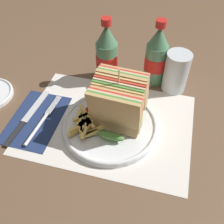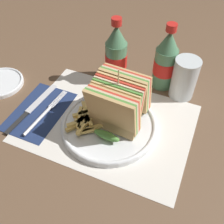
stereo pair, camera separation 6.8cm
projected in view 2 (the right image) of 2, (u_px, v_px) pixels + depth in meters
The scene contains 13 objects.
ground_plane at pixel (108, 123), 0.70m from camera, with size 4.00×4.00×0.00m, color brown.
placemat at pixel (108, 123), 0.70m from camera, with size 0.44×0.32×0.00m.
plate_main at pixel (109, 125), 0.69m from camera, with size 0.25×0.25×0.02m.
club_sandwich at pixel (118, 103), 0.64m from camera, with size 0.13×0.17×0.17m.
fries_pile at pixel (85, 120), 0.67m from camera, with size 0.09×0.11×0.02m.
ketchup_blob at pixel (93, 109), 0.70m from camera, with size 0.04×0.03×0.01m.
napkin at pixel (40, 111), 0.73m from camera, with size 0.13×0.20×0.00m.
fork at pixel (42, 116), 0.71m from camera, with size 0.03×0.18×0.01m.
knife at pixel (32, 108), 0.73m from camera, with size 0.03×0.21×0.00m.
coke_bottle_near at pixel (116, 55), 0.77m from camera, with size 0.07×0.07×0.20m.
coke_bottle_far at pixel (165, 61), 0.75m from camera, with size 0.07×0.07×0.20m.
glass_near at pixel (184, 81), 0.74m from camera, with size 0.07×0.07×0.12m.
side_saucer at pixel (0, 83), 0.81m from camera, with size 0.14×0.14×0.01m.
Camera 2 is at (0.19, -0.42, 0.54)m, focal length 42.00 mm.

